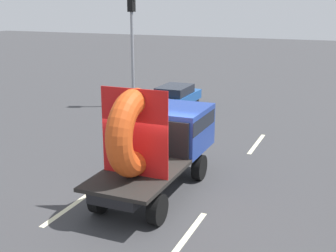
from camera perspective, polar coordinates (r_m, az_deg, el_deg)
The scene contains 8 objects.
ground_plane at distance 13.11m, azimuth -2.16°, elevation -9.06°, with size 120.00×120.00×0.00m, color #38383A.
flatbed_truck at distance 13.14m, azimuth -0.96°, elevation -1.42°, with size 2.02×5.25×3.37m.
distant_sedan at distance 23.54m, azimuth 0.93°, elevation 3.82°, with size 1.62×3.79×1.24m.
traffic_light at distance 23.71m, azimuth -4.63°, elevation 11.61°, with size 0.42×0.36×5.89m.
lane_dash_left_near at distance 12.90m, azimuth -12.01°, elevation -9.83°, with size 2.83×0.16×0.01m, color beige.
lane_dash_left_far at distance 18.82m, azimuth 0.52°, elevation -1.28°, with size 2.40×0.16×0.01m, color beige.
lane_dash_right_near at distance 11.14m, azimuth 2.57°, elevation -13.80°, with size 2.49×0.16×0.01m, color beige.
lane_dash_right_far at distance 18.14m, azimuth 11.31°, elevation -2.25°, with size 2.71×0.16×0.01m, color beige.
Camera 1 is at (5.10, -10.77, 5.47)m, focal length 47.48 mm.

